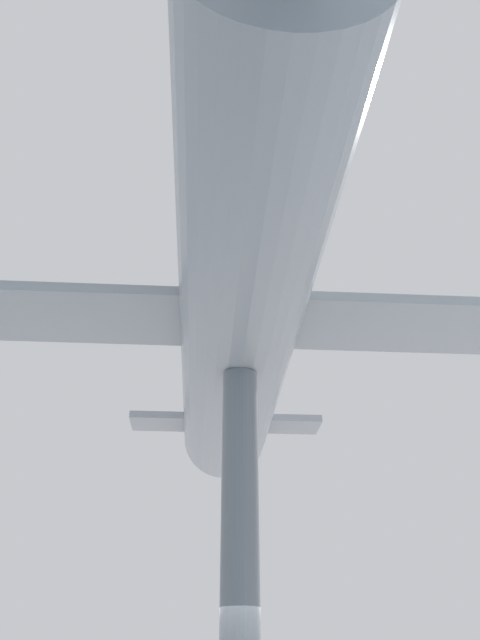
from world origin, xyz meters
The scene contains 2 objects.
support_pylon_central centered at (0.00, 0.00, 3.05)m, with size 0.58×0.58×6.11m.
suspended_airplane centered at (-0.08, 0.29, 7.19)m, with size 15.23×14.49×3.35m.
Camera 1 is at (-1.90, 9.49, 1.71)m, focal length 35.00 mm.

